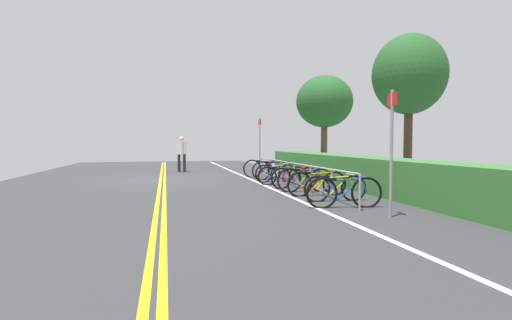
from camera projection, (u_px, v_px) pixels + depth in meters
name	position (u px, v px, depth m)	size (l,w,h in m)	color
ground_plane	(163.00, 180.00, 14.93)	(28.51, 11.85, 0.05)	#353538
centre_line_yellow_inner	(161.00, 179.00, 14.91)	(25.66, 0.10, 0.00)	gold
centre_line_yellow_outer	(165.00, 179.00, 14.95)	(25.66, 0.10, 0.00)	gold
bike_lane_stripe_white	(246.00, 177.00, 15.72)	(25.66, 0.12, 0.00)	white
bike_rack	(294.00, 169.00, 12.11)	(8.46, 0.05, 0.81)	#9EA0A5
bicycle_0	(264.00, 169.00, 15.66)	(0.63, 1.72, 0.79)	black
bicycle_1	(274.00, 170.00, 14.79)	(0.46, 1.81, 0.78)	black
bicycle_2	(276.00, 173.00, 13.93)	(0.46, 1.65, 0.71)	black
bicycle_3	(283.00, 175.00, 13.01)	(0.46, 1.74, 0.69)	black
bicycle_4	(295.00, 177.00, 12.09)	(0.46, 1.66, 0.72)	black
bicycle_5	(305.00, 180.00, 11.15)	(0.46, 1.69, 0.76)	black
bicycle_6	(317.00, 184.00, 10.31)	(0.46, 1.72, 0.73)	black
bicycle_7	(335.00, 188.00, 9.37)	(0.46, 1.65, 0.70)	black
bicycle_8	(344.00, 192.00, 8.43)	(0.47, 1.73, 0.74)	black
pedestrian	(182.00, 151.00, 18.56)	(0.32, 0.44, 1.75)	#1E1E2D
sign_post_near	(260.00, 141.00, 17.12)	(0.36, 0.06, 2.57)	gray
sign_post_far	(392.00, 142.00, 7.30)	(0.36, 0.08, 2.48)	gray
hedge_backdrop	(379.00, 175.00, 11.15)	(17.41, 1.27, 1.01)	#387533
tree_near_left	(324.00, 102.00, 18.48)	(2.76, 2.76, 4.73)	brown
tree_mid	(409.00, 75.00, 12.51)	(2.40, 2.40, 5.04)	#473323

